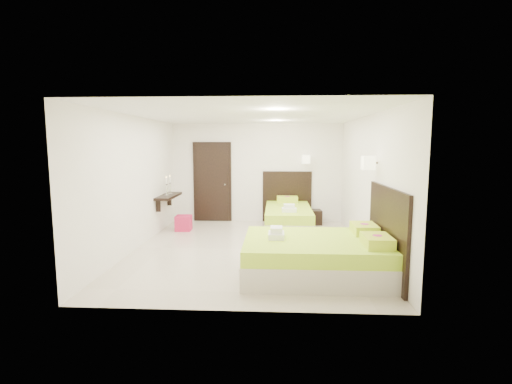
{
  "coord_description": "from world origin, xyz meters",
  "views": [
    {
      "loc": [
        0.49,
        -7.09,
        2.04
      ],
      "look_at": [
        0.1,
        0.3,
        1.1
      ],
      "focal_mm": 26.0,
      "sensor_mm": 36.0,
      "label": 1
    }
  ],
  "objects_px": {
    "nightstand": "(313,217)",
    "ottoman": "(184,223)",
    "bed_single": "(288,216)",
    "bed_double": "(321,254)"
  },
  "relations": [
    {
      "from": "nightstand",
      "to": "ottoman",
      "type": "distance_m",
      "value": 3.3
    },
    {
      "from": "nightstand",
      "to": "bed_single",
      "type": "bearing_deg",
      "value": -139.56
    },
    {
      "from": "bed_single",
      "to": "ottoman",
      "type": "xyz_separation_m",
      "value": [
        -2.51,
        -0.23,
        -0.14
      ]
    },
    {
      "from": "bed_single",
      "to": "nightstand",
      "type": "height_order",
      "value": "bed_single"
    },
    {
      "from": "bed_double",
      "to": "nightstand",
      "type": "xyz_separation_m",
      "value": [
        0.26,
        3.79,
        -0.14
      ]
    },
    {
      "from": "bed_single",
      "to": "nightstand",
      "type": "distance_m",
      "value": 0.95
    },
    {
      "from": "bed_single",
      "to": "bed_double",
      "type": "height_order",
      "value": "bed_double"
    },
    {
      "from": "bed_single",
      "to": "bed_double",
      "type": "relative_size",
      "value": 0.96
    },
    {
      "from": "bed_double",
      "to": "nightstand",
      "type": "bearing_deg",
      "value": 86.13
    },
    {
      "from": "bed_double",
      "to": "ottoman",
      "type": "bearing_deg",
      "value": 135.13
    }
  ]
}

